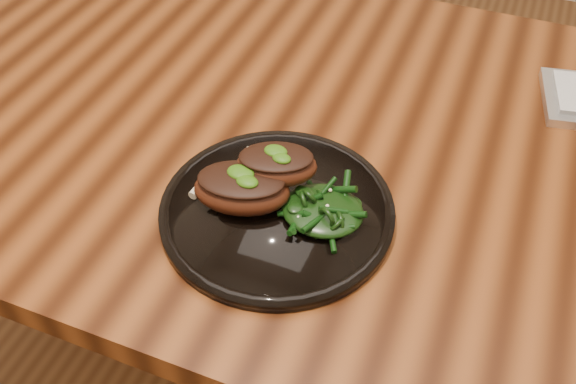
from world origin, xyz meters
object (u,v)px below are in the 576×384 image
at_px(plate, 277,210).
at_px(greens_heap, 323,207).
at_px(lamb_chop_front, 241,188).
at_px(desk, 358,179).

xyz_separation_m(plate, greens_heap, (0.05, 0.00, 0.02)).
bearing_deg(lamb_chop_front, plate, 13.69).
height_order(plate, greens_heap, greens_heap).
relative_size(desk, lamb_chop_front, 12.53).
bearing_deg(desk, plate, -106.33).
bearing_deg(plate, lamb_chop_front, -166.31).
height_order(lamb_chop_front, greens_heap, lamb_chop_front).
distance_m(desk, lamb_chop_front, 0.24).
relative_size(desk, plate, 5.73).
bearing_deg(desk, greens_heap, -89.20).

